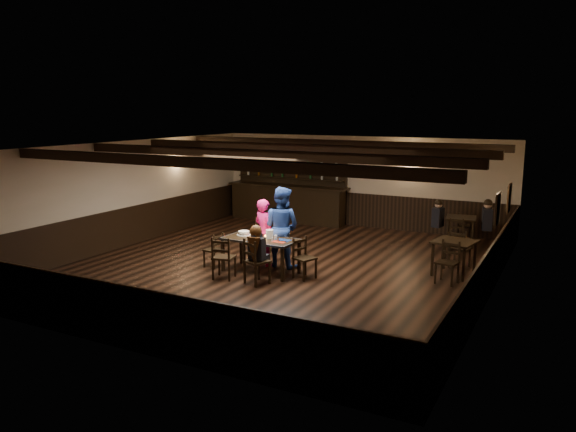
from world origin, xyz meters
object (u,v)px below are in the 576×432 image
at_px(chair_near_right, 254,258).
at_px(cake, 244,233).
at_px(chair_near_left, 222,255).
at_px(man_blue, 281,227).
at_px(dining_table, 261,242).
at_px(bar_counter, 288,198).
at_px(woman_pink, 264,232).

relative_size(chair_near_right, cake, 3.08).
distance_m(chair_near_left, man_blue, 1.62).
height_order(dining_table, bar_counter, bar_counter).
bearing_deg(man_blue, bar_counter, -60.94).
bearing_deg(woman_pink, chair_near_left, 101.65).
distance_m(dining_table, chair_near_left, 0.95).
distance_m(chair_near_right, bar_counter, 6.60).
height_order(chair_near_right, bar_counter, bar_counter).
bearing_deg(cake, chair_near_right, -48.77).
height_order(chair_near_left, man_blue, man_blue).
distance_m(chair_near_left, woman_pink, 1.39).
xyz_separation_m(dining_table, chair_near_left, (-0.43, -0.84, -0.15)).
relative_size(man_blue, bar_counter, 0.46).
height_order(dining_table, woman_pink, woman_pink).
height_order(woman_pink, cake, woman_pink).
xyz_separation_m(dining_table, cake, (-0.49, 0.09, 0.12)).
bearing_deg(woman_pink, man_blue, -145.50).
bearing_deg(chair_near_right, dining_table, 111.14).
bearing_deg(cake, dining_table, -10.75).
bearing_deg(chair_near_left, dining_table, 62.75).
bearing_deg(woman_pink, bar_counter, -48.11).
xyz_separation_m(dining_table, woman_pink, (-0.22, 0.52, 0.08)).
distance_m(chair_near_left, bar_counter, 6.38).
height_order(man_blue, cake, man_blue).
xyz_separation_m(dining_table, chair_near_right, (0.32, -0.83, -0.13)).
xyz_separation_m(cake, bar_counter, (-1.60, 5.23, -0.07)).
distance_m(dining_table, chair_near_right, 0.90).
relative_size(dining_table, man_blue, 0.93).
bearing_deg(bar_counter, chair_near_right, -68.61).
distance_m(chair_near_right, cake, 1.25).
xyz_separation_m(man_blue, cake, (-0.66, -0.53, -0.11)).
bearing_deg(cake, chair_near_left, -86.60).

